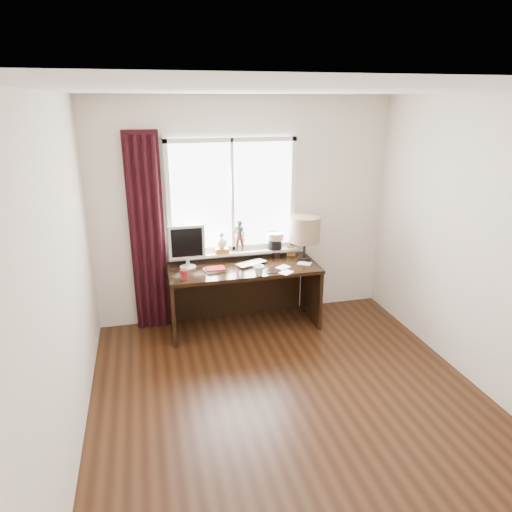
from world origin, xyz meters
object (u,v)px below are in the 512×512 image
object	(u,v)px
mug	(259,270)
red_cup	(184,275)
desk	(242,283)
table_lamp	(305,230)
monitor	(187,244)
laptop	(251,263)

from	to	relation	value
mug	red_cup	distance (m)	0.79
red_cup	desk	bearing A→B (deg)	25.09
mug	table_lamp	xyz separation A→B (m)	(0.65, 0.37, 0.31)
red_cup	table_lamp	xyz separation A→B (m)	(1.44, 0.29, 0.31)
monitor	red_cup	bearing A→B (deg)	-101.74
monitor	table_lamp	world-z (taller)	table_lamp
monitor	table_lamp	xyz separation A→B (m)	(1.36, -0.05, 0.09)
laptop	table_lamp	world-z (taller)	table_lamp
laptop	mug	distance (m)	0.34
laptop	monitor	xyz separation A→B (m)	(-0.72, 0.08, 0.26)
mug	monitor	size ratio (longest dim) A/B	0.23
red_cup	monitor	size ratio (longest dim) A/B	0.21
table_lamp	monitor	bearing A→B (deg)	177.74
desk	monitor	bearing A→B (deg)	177.61
red_cup	monitor	xyz separation A→B (m)	(0.07, 0.35, 0.23)
red_cup	laptop	bearing A→B (deg)	18.81
desk	red_cup	bearing A→B (deg)	-154.91
laptop	monitor	bearing A→B (deg)	149.45
desk	mug	bearing A→B (deg)	-75.48
laptop	mug	xyz separation A→B (m)	(0.00, -0.34, 0.04)
red_cup	table_lamp	world-z (taller)	table_lamp
red_cup	table_lamp	bearing A→B (deg)	11.56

